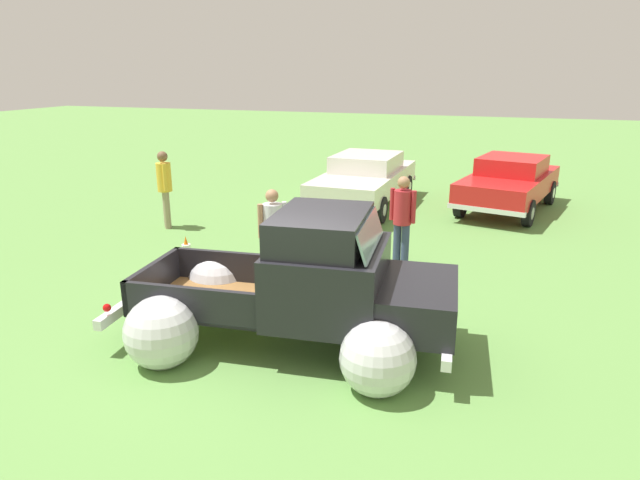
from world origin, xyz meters
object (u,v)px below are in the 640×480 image
object	(u,v)px
spectator_1	(273,231)
lane_cone_0	(187,252)
show_car_0	(365,178)
show_car_1	(509,181)
spectator_2	(165,184)
vintage_pickup_truck	(310,295)
spectator_0	(402,216)

from	to	relation	value
spectator_1	lane_cone_0	size ratio (longest dim) A/B	2.72
show_car_0	show_car_1	bearing A→B (deg)	104.15
spectator_1	show_car_1	bearing A→B (deg)	-70.75
spectator_1	spectator_2	world-z (taller)	spectator_2
show_car_1	lane_cone_0	world-z (taller)	show_car_1
vintage_pickup_truck	show_car_1	distance (m)	9.32
show_car_1	spectator_1	distance (m)	7.99
vintage_pickup_truck	spectator_1	bearing A→B (deg)	119.71
vintage_pickup_truck	spectator_2	world-z (taller)	vintage_pickup_truck
show_car_1	spectator_0	bearing A→B (deg)	-5.95
show_car_0	spectator_0	distance (m)	4.99
show_car_1	spectator_1	size ratio (longest dim) A/B	2.67
spectator_1	spectator_2	xyz separation A→B (m)	(-3.87, 2.53, 0.08)
lane_cone_0	spectator_0	bearing A→B (deg)	18.85
show_car_0	lane_cone_0	world-z (taller)	show_car_0
show_car_0	spectator_0	world-z (taller)	spectator_0
spectator_1	show_car_0	bearing A→B (deg)	-42.60
spectator_0	spectator_1	world-z (taller)	spectator_0
vintage_pickup_truck	lane_cone_0	distance (m)	4.03
show_car_0	spectator_0	bearing A→B (deg)	24.40
show_car_0	spectator_1	xyz separation A→B (m)	(-0.08, -6.18, 0.19)
show_car_0	spectator_1	size ratio (longest dim) A/B	2.79
show_car_1	spectator_0	size ratio (longest dim) A/B	2.57
show_car_0	show_car_1	distance (m)	3.87
vintage_pickup_truck	spectator_0	bearing A→B (deg)	75.48
spectator_1	spectator_2	size ratio (longest dim) A/B	0.93
spectator_2	lane_cone_0	xyz separation A→B (m)	(1.94, -2.29, -0.75)
show_car_0	lane_cone_0	size ratio (longest dim) A/B	7.59
vintage_pickup_truck	spectator_2	size ratio (longest dim) A/B	2.59
vintage_pickup_truck	spectator_1	size ratio (longest dim) A/B	2.78
lane_cone_0	show_car_0	bearing A→B (deg)	71.35
spectator_0	spectator_1	bearing A→B (deg)	-36.74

